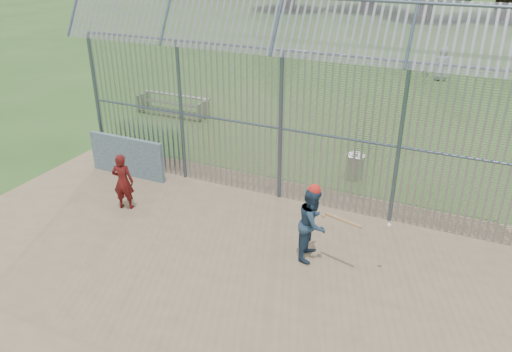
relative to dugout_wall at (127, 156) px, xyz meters
The scene contains 11 objects.
ground 5.47m from the dugout_wall, 32.23° to the right, with size 120.00×120.00×0.00m, color #2D511E.
dirt_infield 5.75m from the dugout_wall, 36.47° to the right, with size 14.00×10.00×0.02m, color #756047.
dugout_wall is the anchor object (origin of this frame).
batter 6.54m from the dugout_wall, 15.00° to the right, with size 0.81×0.63×1.66m, color navy.
onlooker 2.03m from the dugout_wall, 54.33° to the right, with size 0.55×0.36×1.51m, color maroon.
bg_kid_standing 17.02m from the dugout_wall, 65.12° to the left, with size 0.81×0.53×1.66m, color gray.
bg_kid_seated 15.86m from the dugout_wall, 65.66° to the left, with size 0.46×0.19×0.79m, color slate.
batting_gear 6.77m from the dugout_wall, 14.86° to the right, with size 1.78×0.43×0.66m.
trash_can 6.70m from the dugout_wall, 23.20° to the left, with size 0.56×0.56×0.82m.
bleacher 5.73m from the dugout_wall, 109.97° to the left, with size 3.00×0.95×0.72m.
backstop_fence 6.66m from the dugout_wall, ahead, with size 20.09×0.81×5.30m.
Camera 1 is at (4.49, -7.73, 6.44)m, focal length 35.00 mm.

